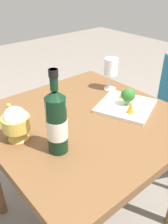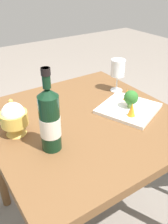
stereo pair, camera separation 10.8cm
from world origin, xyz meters
name	(u,v)px [view 1 (the left image)]	position (x,y,z in m)	size (l,w,h in m)	color
ground_plane	(84,217)	(0.00, 0.00, 0.00)	(8.00, 8.00, 0.00)	gray
dining_table	(84,133)	(0.00, 0.00, 0.63)	(0.84, 0.84, 0.72)	brown
wine_bottle	(57,122)	(0.11, -0.22, 0.85)	(0.08, 0.08, 0.32)	black
wine_glass	(111,67)	(-0.14, 0.31, 0.85)	(0.08, 0.08, 0.18)	white
rice_bowl	(16,123)	(-0.05, -0.30, 0.79)	(0.11, 0.11, 0.14)	gold
rice_bowl_lid	(10,114)	(-0.18, -0.27, 0.76)	(0.10, 0.10, 0.09)	gold
serving_plate	(126,106)	(0.06, 0.22, 0.73)	(0.33, 0.33, 0.02)	white
broccoli_floret	(128,95)	(0.06, 0.22, 0.79)	(0.07, 0.07, 0.09)	#729E4C
carrot_garnish_left	(122,92)	(0.00, 0.26, 0.77)	(0.03, 0.03, 0.06)	orange
carrot_garnish_right	(131,107)	(0.13, 0.17, 0.77)	(0.04, 0.04, 0.06)	orange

